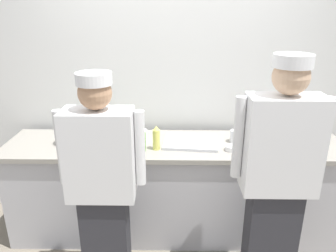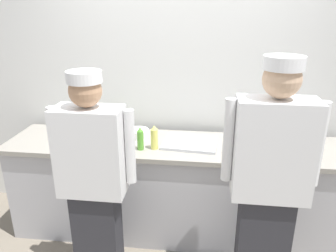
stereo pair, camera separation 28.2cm
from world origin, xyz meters
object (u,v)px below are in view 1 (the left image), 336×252
Objects in this scene: chef_center at (278,176)px; ramekin_green_sauce at (232,148)px; plate_stack_front at (67,138)px; mixing_bowl_steel at (286,134)px; squeeze_bottle_primary at (142,140)px; plate_stack_rear at (137,134)px; ramekin_yellow_sauce at (310,136)px; ramekin_orange_sauce at (123,149)px; chef_near_left at (102,184)px; chefs_knife at (95,145)px; squeeze_bottle_spare at (156,138)px; squeeze_bottle_secondary at (107,128)px; deli_cup at (235,136)px; sheet_tray at (191,142)px.

chef_center reaches higher than ramekin_green_sauce.
plate_stack_front is 0.62× the size of mixing_bowl_steel.
squeeze_bottle_primary is 1.90× the size of ramekin_green_sauce.
squeeze_bottle_primary is (0.07, -0.27, 0.06)m from plate_stack_rear.
ramekin_orange_sauce is at bearing -169.45° from ramekin_yellow_sauce.
ramekin_yellow_sauce is (1.72, 0.79, 0.05)m from chef_near_left.
squeeze_bottle_spare is at bearing -6.64° from chefs_knife.
ramekin_yellow_sauce is at bearing 16.17° from mixing_bowl_steel.
chef_center is 1.08m from squeeze_bottle_primary.
squeeze_bottle_primary reaches higher than ramekin_orange_sauce.
squeeze_bottle_primary is 1.06× the size of squeeze_bottle_secondary.
deli_cup is at bearing 12.76° from ramekin_orange_sauce.
plate_stack_front is 0.97× the size of squeeze_bottle_primary.
deli_cup is (1.14, -0.10, -0.04)m from squeeze_bottle_secondary.
plate_stack_front is at bearing 168.17° from chefs_knife.
squeeze_bottle_primary reaches higher than chefs_knife.
squeeze_bottle_primary reaches higher than sheet_tray.
chef_near_left is 3.57× the size of sheet_tray.
squeeze_bottle_primary is at bearing -158.42° from sheet_tray.
mixing_bowl_steel is 0.55m from ramekin_green_sauce.
chef_center is at bearing -49.95° from sheet_tray.
squeeze_bottle_secondary is 0.23m from chefs_knife.
chef_near_left is 8.83× the size of squeeze_bottle_secondary.
squeeze_bottle_spare is 0.70m from deli_cup.
chef_center reaches higher than ramekin_yellow_sauce.
chef_center is 5.70× the size of mixing_bowl_steel.
squeeze_bottle_primary is 1.52m from ramekin_yellow_sauce.
sheet_tray is at bearing 46.24° from chef_near_left.
ramekin_orange_sauce is 0.33× the size of chefs_knife.
chef_center is (1.20, 0.01, 0.06)m from chef_near_left.
deli_cup is (0.87, -0.08, 0.02)m from plate_stack_rear.
chef_near_left is 0.80m from plate_stack_rear.
sheet_tray is (1.08, 0.01, -0.04)m from plate_stack_front.
squeeze_bottle_primary is at bearing 7.99° from ramekin_orange_sauce.
ramekin_orange_sauce is at bearing -170.42° from mixing_bowl_steel.
plate_stack_rear is 0.39m from chefs_knife.
sheet_tray is at bearing 24.01° from squeeze_bottle_spare.
chef_center is at bearing -23.21° from chefs_knife.
chef_center is at bearing -32.01° from squeeze_bottle_spare.
squeeze_bottle_primary reaches higher than mixing_bowl_steel.
squeeze_bottle_spare is 1.91× the size of deli_cup.
plate_stack_front reaches higher than ramekin_green_sauce.
ramekin_yellow_sauce is at bearing 6.54° from sheet_tray.
squeeze_bottle_spare is (0.19, -0.24, 0.06)m from plate_stack_rear.
plate_stack_front is 1.08m from sheet_tray.
chef_near_left is 15.79× the size of ramekin_yellow_sauce.
chef_near_left is 0.82m from squeeze_bottle_secondary.
chef_near_left reaches higher than mixing_bowl_steel.
squeeze_bottle_secondary is (-0.11, 0.81, 0.11)m from chef_near_left.
chef_near_left reaches higher than plate_stack_front.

